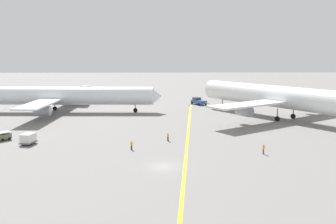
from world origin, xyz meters
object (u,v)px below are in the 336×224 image
gse_container_dolly_flat (28,138)px  ground_crew_wing_walker_right (168,137)px  pushback_tug (199,101)px  ground_crew_ramp_agent_by_cones (131,145)px  airliner_at_gate_left (61,96)px  ground_crew_marshaller_foreground (264,149)px  airliner_being_pushed (277,97)px  gse_baggage_cart_trailing (4,136)px  traffic_cone_wingtip_starboard (189,105)px  jet_bridge (84,92)px

gse_container_dolly_flat → ground_crew_wing_walker_right: size_ratio=2.04×
pushback_tug → ground_crew_ramp_agent_by_cones: bearing=-107.4°
airliner_at_gate_left → ground_crew_marshaller_foreground: airliner_at_gate_left is taller
gse_container_dolly_flat → ground_crew_marshaller_foreground: bearing=-10.6°
gse_container_dolly_flat → ground_crew_marshaller_foreground: size_ratio=2.04×
airliner_being_pushed → pushback_tug: 33.83m
pushback_tug → gse_baggage_cart_trailing: size_ratio=2.75×
gse_baggage_cart_trailing → ground_crew_marshaller_foreground: (50.26, -11.79, 0.06)m
pushback_tug → gse_container_dolly_flat: (-39.56, -56.13, 0.01)m
airliner_being_pushed → gse_container_dolly_flat: 64.57m
gse_container_dolly_flat → gse_baggage_cart_trailing: bearing=150.0°
gse_baggage_cart_trailing → pushback_tug: bearing=49.0°
airliner_at_gate_left → pushback_tug: size_ratio=7.04×
airliner_being_pushed → gse_baggage_cart_trailing: 68.83m
ground_crew_wing_walker_right → traffic_cone_wingtip_starboard: 51.44m
ground_crew_ramp_agent_by_cones → jet_bridge: 70.54m
airliner_being_pushed → ground_crew_marshaller_foreground: (-13.85, -36.34, -5.03)m
gse_baggage_cart_trailing → ground_crew_ramp_agent_by_cones: gse_baggage_cart_trailing is taller
gse_container_dolly_flat → ground_crew_marshaller_foreground: gse_container_dolly_flat is taller
airliner_at_gate_left → traffic_cone_wingtip_starboard: size_ratio=100.65×
airliner_being_pushed → ground_crew_wing_walker_right: size_ratio=28.52×
airliner_at_gate_left → ground_crew_ramp_agent_by_cones: bearing=-61.3°
ground_crew_ramp_agent_by_cones → traffic_cone_wingtip_starboard: (15.47, 57.43, -0.59)m
gse_container_dolly_flat → airliner_at_gate_left: bearing=95.7°
airliner_being_pushed → pushback_tug: bearing=123.3°
ground_crew_ramp_agent_by_cones → airliner_being_pushed: bearing=41.3°
pushback_tug → ground_crew_marshaller_foreground: 64.50m
airliner_at_gate_left → airliner_being_pushed: (61.91, -12.02, 0.99)m
airliner_being_pushed → pushback_tug: (-18.37, 28.01, -4.79)m
pushback_tug → jet_bridge: bearing=171.5°
airliner_being_pushed → ground_crew_wing_walker_right: 40.42m
traffic_cone_wingtip_starboard → ground_crew_marshaller_foreground: bearing=-82.5°
jet_bridge → airliner_at_gate_left: bearing=-96.2°
gse_container_dolly_flat → ground_crew_ramp_agent_by_cones: size_ratio=2.16×
gse_baggage_cart_trailing → ground_crew_marshaller_foreground: size_ratio=1.77×
airliner_at_gate_left → ground_crew_ramp_agent_by_cones: 51.24m
airliner_at_gate_left → pushback_tug: (43.55, 15.99, -3.80)m
gse_baggage_cart_trailing → gse_container_dolly_flat: gse_container_dolly_flat is taller
ground_crew_ramp_agent_by_cones → traffic_cone_wingtip_starboard: bearing=74.9°
ground_crew_wing_walker_right → gse_baggage_cart_trailing: bearing=177.4°
pushback_tug → gse_container_dolly_flat: 68.67m
airliner_at_gate_left → gse_baggage_cart_trailing: (-2.19, -36.57, -4.10)m
airliner_at_gate_left → airliner_being_pushed: airliner_being_pushed is taller
airliner_being_pushed → gse_baggage_cart_trailing: (-64.10, -24.55, -5.09)m
airliner_being_pushed → traffic_cone_wingtip_starboard: 33.46m
ground_crew_marshaller_foreground → ground_crew_wing_walker_right: size_ratio=1.00×
pushback_tug → airliner_being_pushed: bearing=-56.7°
pushback_tug → traffic_cone_wingtip_starboard: size_ratio=14.29×
traffic_cone_wingtip_starboard → ground_crew_ramp_agent_by_cones: bearing=-105.1°
airliner_at_gate_left → airliner_being_pushed: size_ratio=1.20×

